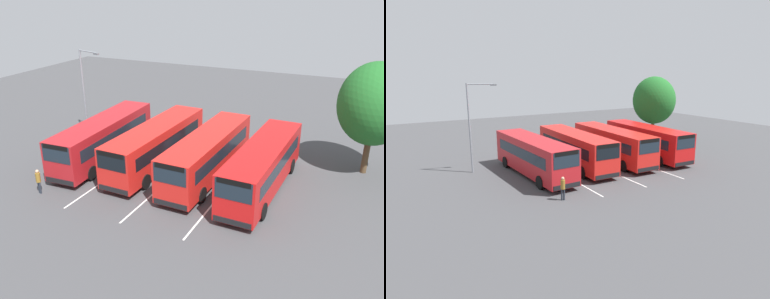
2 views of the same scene
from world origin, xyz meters
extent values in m
plane|color=#424244|center=(0.00, 0.00, 0.00)|extent=(76.63, 76.63, 0.00)
cube|color=#AD191E|center=(0.66, -6.47, 1.83)|extent=(11.33, 2.99, 2.91)
cube|color=#19232D|center=(6.23, -6.24, 2.62)|extent=(0.21, 2.23, 1.22)
cube|color=#19232D|center=(0.61, -5.24, 2.18)|extent=(9.43, 0.47, 0.93)
cube|color=#19232D|center=(0.71, -7.71, 2.18)|extent=(9.43, 0.47, 0.93)
cube|color=black|center=(6.25, -6.24, 3.11)|extent=(0.18, 2.03, 0.32)
cube|color=black|center=(6.26, -6.24, 0.60)|extent=(0.20, 2.33, 0.36)
cylinder|color=black|center=(4.20, -5.12, 0.54)|extent=(1.09, 0.32, 1.08)
cylinder|color=black|center=(4.30, -7.53, 0.54)|extent=(1.09, 0.32, 1.08)
cylinder|color=black|center=(-2.98, -5.42, 0.54)|extent=(1.09, 0.32, 1.08)
cylinder|color=black|center=(-2.88, -7.82, 0.54)|extent=(1.09, 0.32, 1.08)
cube|color=red|center=(0.17, -1.98, 1.83)|extent=(11.31, 2.91, 2.91)
cube|color=black|center=(5.75, -2.17, 2.62)|extent=(0.20, 2.23, 1.22)
cube|color=black|center=(0.21, -0.75, 2.18)|extent=(9.43, 0.40, 0.93)
cube|color=black|center=(0.13, -3.21, 2.18)|extent=(9.43, 0.40, 0.93)
cube|color=black|center=(5.77, -2.17, 3.11)|extent=(0.17, 2.03, 0.32)
cube|color=black|center=(5.78, -2.17, 0.60)|extent=(0.18, 2.33, 0.36)
cylinder|color=black|center=(3.81, -0.90, 0.54)|extent=(1.09, 0.32, 1.08)
cylinder|color=black|center=(3.72, -3.31, 0.54)|extent=(1.09, 0.32, 1.08)
cylinder|color=black|center=(-3.38, -0.65, 0.54)|extent=(1.09, 0.32, 1.08)
cylinder|color=black|center=(-3.46, -3.06, 0.54)|extent=(1.09, 0.32, 1.08)
cube|color=red|center=(0.31, 2.28, 1.83)|extent=(11.31, 2.88, 2.91)
cube|color=#19232D|center=(5.88, 2.11, 2.62)|extent=(0.19, 2.23, 1.22)
cube|color=#19232D|center=(0.35, 3.52, 2.18)|extent=(9.43, 0.38, 0.93)
cube|color=#19232D|center=(0.27, 1.05, 2.18)|extent=(9.43, 0.38, 0.93)
cube|color=black|center=(5.90, 2.11, 3.11)|extent=(0.16, 2.03, 0.32)
cube|color=black|center=(5.91, 2.11, 0.60)|extent=(0.17, 2.33, 0.36)
cylinder|color=black|center=(3.94, 3.37, 0.54)|extent=(1.09, 0.31, 1.08)
cylinder|color=black|center=(3.86, 0.97, 0.54)|extent=(1.09, 0.31, 1.08)
cylinder|color=black|center=(-3.25, 3.60, 0.54)|extent=(1.09, 0.31, 1.08)
cylinder|color=black|center=(-3.32, 1.19, 0.54)|extent=(1.09, 0.31, 1.08)
cube|color=red|center=(0.64, 6.43, 1.83)|extent=(11.32, 2.93, 2.91)
cube|color=#19232D|center=(6.21, 6.23, 2.62)|extent=(0.20, 2.23, 1.22)
cube|color=#19232D|center=(0.69, 7.66, 2.18)|extent=(9.43, 0.42, 0.93)
cube|color=#19232D|center=(0.60, 5.20, 2.18)|extent=(9.43, 0.42, 0.93)
cube|color=black|center=(6.23, 6.23, 3.11)|extent=(0.17, 2.03, 0.32)
cube|color=black|center=(6.24, 6.23, 0.60)|extent=(0.18, 2.33, 0.36)
cylinder|color=black|center=(4.28, 7.50, 0.54)|extent=(1.09, 0.32, 1.08)
cylinder|color=black|center=(4.19, 5.10, 0.54)|extent=(1.09, 0.32, 1.08)
cylinder|color=black|center=(-2.91, 7.76, 0.54)|extent=(1.09, 0.32, 1.08)
cylinder|color=black|center=(-2.99, 5.36, 0.54)|extent=(1.09, 0.32, 1.08)
cylinder|color=#232833|center=(7.25, -7.19, 0.42)|extent=(0.13, 0.13, 0.84)
cylinder|color=#232833|center=(7.30, -7.04, 0.42)|extent=(0.13, 0.13, 0.84)
cylinder|color=olive|center=(7.27, -7.11, 1.18)|extent=(0.41, 0.41, 0.67)
sphere|color=tan|center=(7.27, -7.11, 1.63)|extent=(0.23, 0.23, 0.23)
cylinder|color=gray|center=(-2.92, -10.94, 3.98)|extent=(0.16, 0.16, 7.96)
cylinder|color=gray|center=(-2.63, -9.87, 7.86)|extent=(0.67, 2.18, 0.10)
cube|color=slate|center=(-2.34, -8.79, 7.78)|extent=(0.34, 0.59, 0.14)
cylinder|color=#4C3823|center=(-5.18, 12.70, 1.60)|extent=(0.44, 0.44, 3.20)
ellipsoid|color=#1E6023|center=(-5.18, 12.70, 5.32)|extent=(5.67, 5.10, 5.95)
cube|color=silver|center=(0.00, -4.18, 0.00)|extent=(16.45, 0.32, 0.01)
cube|color=silver|center=(0.00, 0.00, 0.00)|extent=(16.45, 0.32, 0.01)
cube|color=silver|center=(0.00, 4.18, 0.00)|extent=(16.45, 0.32, 0.01)
camera|label=1|loc=(25.16, 12.24, 13.29)|focal=37.89mm
camera|label=2|loc=(27.57, -17.86, 9.02)|focal=32.03mm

